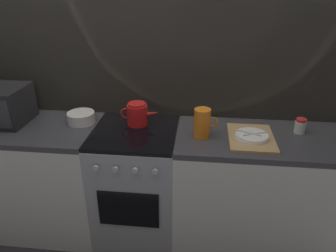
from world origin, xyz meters
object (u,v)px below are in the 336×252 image
at_px(kettle, 138,114).
at_px(dish_pile, 251,137).
at_px(mixing_bowl, 81,118).
at_px(spice_jar, 300,126).
at_px(pitcher, 202,123).
at_px(stove_unit, 137,184).

height_order(kettle, dish_pile, kettle).
xyz_separation_m(mixing_bowl, spice_jar, (1.57, 0.00, 0.01)).
height_order(kettle, pitcher, pitcher).
bearing_deg(spice_jar, mixing_bowl, -179.90).
bearing_deg(stove_unit, pitcher, -4.05).
height_order(mixing_bowl, pitcher, pitcher).
height_order(dish_pile, spice_jar, spice_jar).
bearing_deg(stove_unit, spice_jar, 5.00).
height_order(pitcher, spice_jar, pitcher).
xyz_separation_m(stove_unit, kettle, (0.00, 0.11, 0.53)).
height_order(pitcher, dish_pile, pitcher).
relative_size(mixing_bowl, pitcher, 1.00).
height_order(kettle, mixing_bowl, kettle).
height_order(kettle, spice_jar, kettle).
distance_m(kettle, spice_jar, 1.15).
relative_size(stove_unit, pitcher, 4.50).
distance_m(stove_unit, mixing_bowl, 0.65).
bearing_deg(dish_pile, spice_jar, 22.78).
relative_size(kettle, dish_pile, 0.71).
bearing_deg(stove_unit, dish_pile, -3.23).
height_order(stove_unit, pitcher, pitcher).
distance_m(kettle, mixing_bowl, 0.43).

